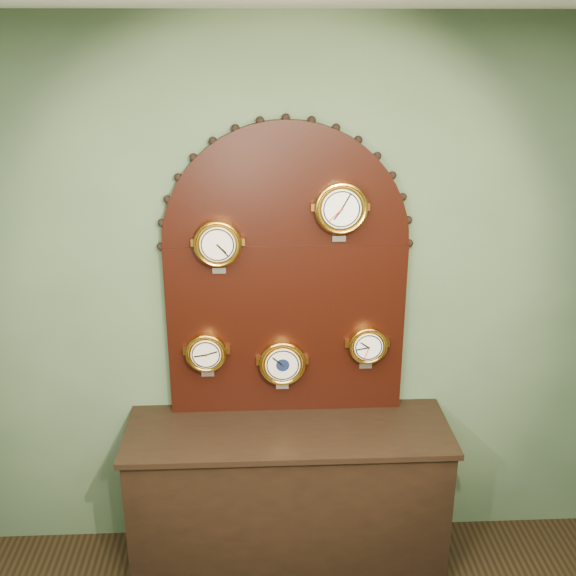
{
  "coord_description": "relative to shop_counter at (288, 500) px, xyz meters",
  "views": [
    {
      "loc": [
        -0.14,
        -0.77,
        2.7
      ],
      "look_at": [
        0.0,
        2.25,
        1.58
      ],
      "focal_mm": 43.05,
      "sensor_mm": 36.0,
      "label": 1
    }
  ],
  "objects": [
    {
      "name": "hygrometer",
      "position": [
        -0.41,
        0.15,
        0.79
      ],
      "size": [
        0.2,
        0.08,
        0.26
      ],
      "color": "gold",
      "rests_on": "display_board"
    },
    {
      "name": "shop_counter",
      "position": [
        0.0,
        0.0,
        0.0
      ],
      "size": [
        1.6,
        0.5,
        0.8
      ],
      "primitive_type": "cube",
      "color": "black",
      "rests_on": "ground_plane"
    },
    {
      "name": "barometer",
      "position": [
        -0.02,
        0.15,
        0.73
      ],
      "size": [
        0.24,
        0.08,
        0.29
      ],
      "color": "gold",
      "rests_on": "display_board"
    },
    {
      "name": "roman_clock",
      "position": [
        -0.33,
        0.15,
        1.36
      ],
      "size": [
        0.23,
        0.08,
        0.28
      ],
      "color": "gold",
      "rests_on": "display_board"
    },
    {
      "name": "display_board",
      "position": [
        0.0,
        0.22,
        1.23
      ],
      "size": [
        1.26,
        0.06,
        1.53
      ],
      "color": "black",
      "rests_on": "shop_counter"
    },
    {
      "name": "arabic_clock",
      "position": [
        0.25,
        0.15,
        1.53
      ],
      "size": [
        0.25,
        0.08,
        0.3
      ],
      "color": "gold",
      "rests_on": "display_board"
    },
    {
      "name": "tide_clock",
      "position": [
        0.41,
        0.15,
        0.82
      ],
      "size": [
        0.2,
        0.08,
        0.25
      ],
      "color": "gold",
      "rests_on": "display_board"
    },
    {
      "name": "wall_back",
      "position": [
        0.0,
        0.27,
        1.0
      ],
      "size": [
        4.0,
        0.0,
        4.0
      ],
      "primitive_type": "plane",
      "rotation": [
        1.57,
        0.0,
        0.0
      ],
      "color": "#465D40",
      "rests_on": "ground"
    }
  ]
}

